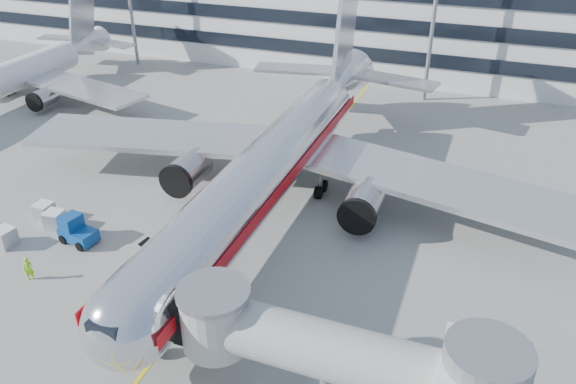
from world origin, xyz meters
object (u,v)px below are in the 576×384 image
(belt_loader, at_px, (163,263))
(cargo_container_right, at_px, (5,237))
(main_jet, at_px, (278,157))
(ramp_worker, at_px, (29,269))
(baggage_tug, at_px, (76,231))
(cargo_container_front, at_px, (55,219))
(cargo_container_left, at_px, (44,211))

(belt_loader, relative_size, cargo_container_right, 2.86)
(main_jet, xyz_separation_m, ramp_worker, (-12.39, -16.67, -3.33))
(belt_loader, xyz_separation_m, baggage_tug, (-8.27, 0.85, 0.36))
(belt_loader, bearing_deg, main_jet, 71.66)
(main_jet, distance_m, ramp_worker, 21.04)
(cargo_container_right, height_order, ramp_worker, ramp_worker)
(belt_loader, height_order, baggage_tug, baggage_tug)
(cargo_container_right, xyz_separation_m, ramp_worker, (4.82, -2.68, 0.16))
(belt_loader, xyz_separation_m, cargo_container_front, (-11.25, 1.84, 0.14))
(belt_loader, bearing_deg, cargo_container_left, 168.77)
(main_jet, distance_m, cargo_container_left, 20.03)
(ramp_worker, bearing_deg, cargo_container_right, 110.64)
(cargo_container_left, distance_m, ramp_worker, 8.31)
(belt_loader, height_order, cargo_container_right, belt_loader)
(cargo_container_front, bearing_deg, main_jet, 34.53)
(belt_loader, xyz_separation_m, ramp_worker, (-8.28, -4.26, 0.30))
(belt_loader, bearing_deg, baggage_tug, 174.10)
(baggage_tug, height_order, cargo_container_right, baggage_tug)
(main_jet, relative_size, cargo_container_right, 32.17)
(cargo_container_right, distance_m, cargo_container_front, 3.89)
(cargo_container_front, bearing_deg, baggage_tug, -18.24)
(cargo_container_left, height_order, ramp_worker, ramp_worker)
(cargo_container_front, height_order, ramp_worker, ramp_worker)
(main_jet, xyz_separation_m, cargo_container_right, (-17.21, -13.99, -3.49))
(cargo_container_left, bearing_deg, belt_loader, -11.23)
(baggage_tug, xyz_separation_m, cargo_container_right, (-4.83, -2.44, -0.21))
(belt_loader, relative_size, cargo_container_left, 3.10)
(belt_loader, distance_m, cargo_container_left, 13.25)
(main_jet, xyz_separation_m, cargo_container_left, (-17.10, -9.83, -3.50))
(cargo_container_left, bearing_deg, baggage_tug, -20.08)
(baggage_tug, height_order, cargo_container_front, baggage_tug)
(baggage_tug, height_order, cargo_container_left, baggage_tug)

